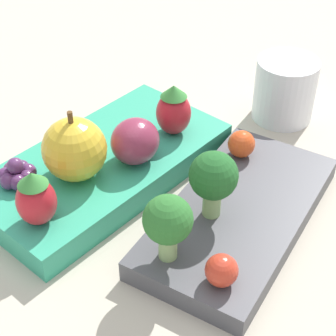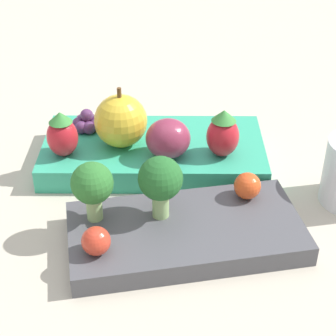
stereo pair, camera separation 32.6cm
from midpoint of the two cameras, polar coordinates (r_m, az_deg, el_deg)
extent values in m
plane|color=#BCB29E|center=(0.47, -19.11, -5.84)|extent=(4.00, 4.00, 0.00)
cube|color=#4C4C51|center=(0.43, -13.90, -7.95)|extent=(0.20, 0.11, 0.02)
cube|color=#33A87F|center=(0.51, -25.09, -2.36)|extent=(0.23, 0.13, 0.02)
cylinder|color=#93B770|center=(0.42, -17.59, -6.70)|extent=(0.01, 0.01, 0.02)
sphere|color=#236028|center=(0.40, -18.32, -4.01)|extent=(0.04, 0.04, 0.04)
cylinder|color=#93B770|center=(0.40, -23.68, -10.99)|extent=(0.01, 0.01, 0.02)
sphere|color=#2D702D|center=(0.38, -24.65, -8.52)|extent=(0.03, 0.03, 0.03)
sphere|color=red|center=(0.38, -19.71, -13.97)|extent=(0.02, 0.02, 0.02)
sphere|color=#DB4C1E|center=(0.46, -11.90, -0.21)|extent=(0.02, 0.02, 0.02)
sphere|color=gold|center=(0.48, -29.32, -0.92)|extent=(0.05, 0.05, 0.05)
cylinder|color=brown|center=(0.46, -30.45, 1.90)|extent=(0.00, 0.00, 0.01)
ellipsoid|color=red|center=(0.46, -33.98, -5.87)|extent=(0.03, 0.03, 0.04)
cone|color=#388438|center=(0.44, -34.96, -3.87)|extent=(0.02, 0.02, 0.01)
ellipsoid|color=red|center=(0.49, -18.25, 3.05)|extent=(0.03, 0.03, 0.04)
cone|color=#388438|center=(0.48, -18.78, 5.24)|extent=(0.02, 0.02, 0.01)
ellipsoid|color=#892D47|center=(0.47, -23.27, -0.09)|extent=(0.04, 0.04, 0.04)
sphere|color=#562D5B|center=(0.50, -34.55, -3.75)|extent=(0.01, 0.01, 0.01)
sphere|color=#562D5B|center=(0.50, -33.88, -3.89)|extent=(0.01, 0.01, 0.01)
sphere|color=#562D5B|center=(0.50, -33.04, -3.51)|extent=(0.01, 0.01, 0.01)
sphere|color=#562D5B|center=(0.50, -32.69, -2.90)|extent=(0.01, 0.01, 0.01)
sphere|color=#562D5B|center=(0.51, -33.08, -2.53)|extent=(0.01, 0.01, 0.01)
sphere|color=#562D5B|center=(0.51, -33.90, -2.67)|extent=(0.01, 0.01, 0.01)
sphere|color=#562D5B|center=(0.51, -34.55, -3.21)|extent=(0.01, 0.01, 0.01)
sphere|color=#562D5B|center=(0.50, -34.05, -2.39)|extent=(0.01, 0.01, 0.01)
cylinder|color=white|center=(0.53, -4.79, 5.98)|extent=(0.06, 0.06, 0.06)
camera|label=1|loc=(0.16, -100.71, -7.91)|focal=60.00mm
camera|label=2|loc=(0.16, 79.29, 7.91)|focal=60.00mm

